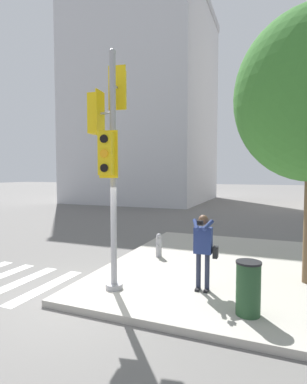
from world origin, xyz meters
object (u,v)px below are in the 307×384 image
Objects in this scene: traffic_signal_pole at (109,141)px; trash_bin at (248,288)px; fire_hydrant at (159,245)px; person_photographer at (204,245)px.

trash_bin is at bearing -3.63° from traffic_signal_pole.
traffic_signal_pole is 7.19× the size of fire_hydrant.
fire_hydrant is 4.29m from trash_bin.
fire_hydrant is (0.10, 2.90, -3.01)m from traffic_signal_pole.
fire_hydrant is at bearing 87.97° from traffic_signal_pole.
person_photographer reaches higher than trash_bin.
person_photographer is 2.29× the size of fire_hydrant.
trash_bin is (1.04, -0.88, -0.52)m from person_photographer.
traffic_signal_pole is 4.20m from trash_bin.
traffic_signal_pole is 5.32× the size of trash_bin.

